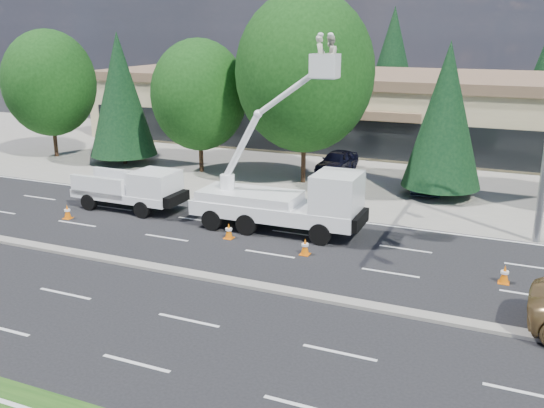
% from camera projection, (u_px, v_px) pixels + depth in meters
% --- Properties ---
extents(ground, '(140.00, 140.00, 0.00)m').
position_uv_depth(ground, '(234.00, 283.00, 22.04)').
color(ground, black).
rests_on(ground, ground).
extents(concrete_apron, '(140.00, 22.00, 0.01)m').
position_uv_depth(concrete_apron, '(373.00, 169.00, 39.64)').
color(concrete_apron, gray).
rests_on(concrete_apron, ground).
extents(road_median, '(120.00, 0.55, 0.12)m').
position_uv_depth(road_median, '(234.00, 282.00, 22.03)').
color(road_median, gray).
rests_on(road_median, ground).
extents(strip_mall, '(50.40, 15.40, 5.50)m').
position_uv_depth(strip_mall, '(407.00, 108.00, 47.62)').
color(strip_mall, '#C6B388').
rests_on(strip_mall, ground).
extents(tree_front_a, '(6.41, 6.41, 8.90)m').
position_uv_depth(tree_front_a, '(49.00, 83.00, 42.22)').
color(tree_front_a, '#332114').
rests_on(tree_front_a, ground).
extents(tree_front_b, '(4.43, 4.43, 8.73)m').
position_uv_depth(tree_front_b, '(120.00, 94.00, 40.07)').
color(tree_front_b, '#332114').
rests_on(tree_front_b, ground).
extents(tree_front_c, '(6.03, 6.03, 8.37)m').
position_uv_depth(tree_front_c, '(199.00, 95.00, 37.70)').
color(tree_front_c, '#332114').
rests_on(tree_front_c, ground).
extents(tree_front_d, '(7.98, 7.98, 11.08)m').
position_uv_depth(tree_front_d, '(305.00, 72.00, 34.57)').
color(tree_front_d, '#332114').
rests_on(tree_front_d, ground).
extents(tree_front_e, '(4.23, 4.23, 8.34)m').
position_uv_depth(tree_front_e, '(445.00, 115.00, 32.07)').
color(tree_front_e, '#332114').
rests_on(tree_front_e, ground).
extents(tree_back_a, '(5.09, 5.09, 10.03)m').
position_uv_depth(tree_back_a, '(262.00, 62.00, 64.39)').
color(tree_back_a, '#332114').
rests_on(tree_back_a, ground).
extents(tree_back_b, '(5.55, 5.55, 10.93)m').
position_uv_depth(tree_back_b, '(393.00, 60.00, 58.89)').
color(tree_back_b, '#332114').
rests_on(tree_back_b, ground).
extents(utility_pickup, '(5.59, 2.26, 2.14)m').
position_uv_depth(utility_pickup, '(134.00, 193.00, 30.65)').
color(utility_pickup, white).
rests_on(utility_pickup, ground).
extents(bucket_truck, '(7.74, 2.63, 8.75)m').
position_uv_depth(bucket_truck, '(290.00, 193.00, 27.02)').
color(bucket_truck, white).
rests_on(bucket_truck, ground).
extents(traffic_cone_a, '(0.40, 0.40, 0.70)m').
position_uv_depth(traffic_cone_a, '(67.00, 212.00, 29.40)').
color(traffic_cone_a, orange).
rests_on(traffic_cone_a, ground).
extents(traffic_cone_b, '(0.40, 0.40, 0.70)m').
position_uv_depth(traffic_cone_b, '(229.00, 231.00, 26.63)').
color(traffic_cone_b, orange).
rests_on(traffic_cone_b, ground).
extents(traffic_cone_c, '(0.40, 0.40, 0.70)m').
position_uv_depth(traffic_cone_c, '(305.00, 247.00, 24.72)').
color(traffic_cone_c, orange).
rests_on(traffic_cone_c, ground).
extents(traffic_cone_d, '(0.40, 0.40, 0.70)m').
position_uv_depth(traffic_cone_d, '(505.00, 274.00, 21.96)').
color(traffic_cone_d, orange).
rests_on(traffic_cone_d, ground).
extents(parked_car_west, '(2.09, 4.24, 1.39)m').
position_uv_depth(parked_car_west, '(337.00, 161.00, 38.89)').
color(parked_car_west, black).
rests_on(parked_car_west, ground).
extents(parked_car_east, '(1.96, 4.67, 1.50)m').
position_uv_depth(parked_car_east, '(429.00, 178.00, 34.28)').
color(parked_car_east, black).
rests_on(parked_car_east, ground).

